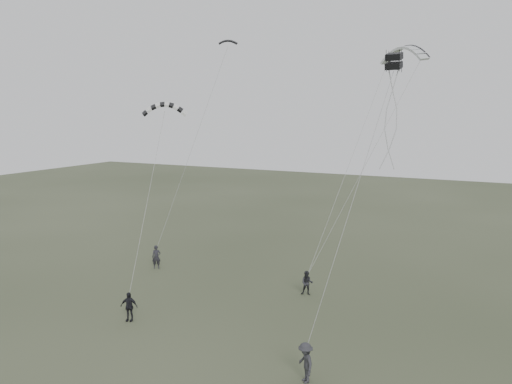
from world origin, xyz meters
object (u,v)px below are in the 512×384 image
at_px(kite_dark_small, 228,41).
at_px(kite_box, 394,61).
at_px(flyer_right, 307,283).
at_px(flyer_far, 305,363).
at_px(flyer_center, 129,307).
at_px(flyer_left, 156,257).
at_px(kite_striped, 165,104).
at_px(kite_pale_large, 404,47).

distance_m(kite_dark_small, kite_box, 18.19).
distance_m(flyer_right, flyer_far, 10.71).
bearing_deg(flyer_right, flyer_center, -147.35).
bearing_deg(flyer_center, kite_dark_small, 77.10).
bearing_deg(flyer_far, kite_dark_small, 176.51).
bearing_deg(kite_box, flyer_right, 151.46).
distance_m(flyer_left, kite_striped, 12.52).
distance_m(flyer_far, kite_box, 15.10).
xyz_separation_m(kite_pale_large, kite_box, (1.48, -11.12, -1.99)).
distance_m(kite_pale_large, kite_striped, 17.25).
distance_m(flyer_right, kite_dark_small, 20.12).
xyz_separation_m(flyer_right, kite_pale_large, (4.14, 7.73, 15.49)).
height_order(flyer_center, kite_dark_small, kite_dark_small).
distance_m(kite_striped, kite_box, 14.24).
height_order(kite_striped, kite_box, kite_box).
height_order(flyer_center, kite_box, kite_box).
relative_size(kite_dark_small, kite_box, 1.95).
height_order(flyer_left, kite_pale_large, kite_pale_large).
xyz_separation_m(flyer_left, kite_dark_small, (2.93, 6.22, 16.50)).
distance_m(kite_dark_small, kite_striped, 11.10).
height_order(kite_dark_small, kite_box, kite_dark_small).
bearing_deg(flyer_left, kite_box, -41.92).
bearing_deg(flyer_far, flyer_right, 158.26).
bearing_deg(flyer_left, flyer_center, -92.32).
distance_m(flyer_left, flyer_right, 12.27).
relative_size(flyer_far, kite_pale_large, 0.49).
relative_size(flyer_right, flyer_center, 0.94).
bearing_deg(kite_box, kite_dark_small, 149.13).
bearing_deg(kite_box, kite_striped, -177.71).
bearing_deg(flyer_center, flyer_far, -28.08).
relative_size(flyer_left, flyer_center, 1.06).
bearing_deg(flyer_left, kite_pale_large, -5.92).
xyz_separation_m(kite_pale_large, kite_striped, (-12.61, -11.06, -4.02)).
xyz_separation_m(flyer_left, flyer_far, (15.90, -10.33, 0.01)).
xyz_separation_m(kite_dark_small, kite_pale_large, (13.48, 1.25, -1.11)).
distance_m(flyer_far, kite_dark_small, 26.72).
distance_m(flyer_left, flyer_far, 18.96).
bearing_deg(kite_dark_small, flyer_far, -77.87).
distance_m(flyer_left, kite_box, 22.65).
bearing_deg(kite_pale_large, flyer_right, -87.77).
xyz_separation_m(kite_striped, kite_box, (14.10, -0.06, 2.02)).
bearing_deg(kite_box, kite_pale_large, 100.13).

